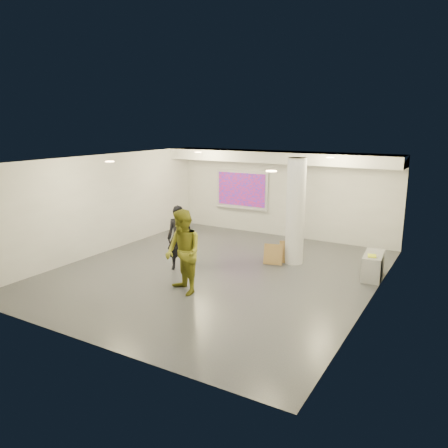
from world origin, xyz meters
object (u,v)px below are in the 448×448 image
Objects in this scene: woman at (179,238)px; credenza at (373,266)px; projection_screen at (242,190)px; column at (295,212)px; man at (183,252)px.

credenza is at bearing -4.80° from woman.
woman is at bearing -163.19° from credenza.
projection_screen is 1.19× the size of woman.
column is at bearing -40.56° from projection_screen.
projection_screen is 6.34m from man.
projection_screen reaches higher than woman.
woman is at bearing -82.98° from projection_screen.
projection_screen is 1.91× the size of credenza.
man is (1.10, -1.35, 0.12)m from woman.
man is at bearing -78.15° from woman.
man is (-3.64, -3.31, 0.68)m from credenza.
column is 1.51× the size of man.
credenza is (5.32, -2.78, -1.21)m from projection_screen.
column reaches higher than credenza.
column is 1.43× the size of projection_screen.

